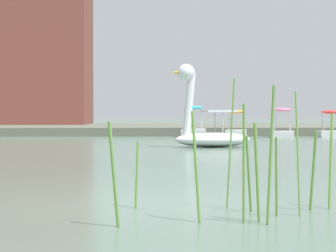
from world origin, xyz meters
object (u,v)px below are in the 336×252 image
Objects in this scene: swan_boat at (209,130)px; pedal_boat_pink at (283,128)px; pedal_boat_cyan at (194,128)px; pedal_boat_orange at (236,129)px; pedal_boat_red at (331,129)px.

swan_boat reaches higher than pedal_boat_pink.
pedal_boat_pink is (4.70, -0.14, -0.02)m from pedal_boat_cyan.
pedal_boat_cyan reaches higher than pedal_boat_orange.
swan_boat is at bearing -92.51° from pedal_boat_cyan.
pedal_boat_orange is at bearing 178.74° from pedal_boat_red.
pedal_boat_cyan is 4.70m from pedal_boat_pink.
pedal_boat_pink reaches higher than pedal_boat_orange.
pedal_boat_orange is at bearing 176.55° from pedal_boat_pink.
swan_boat is 1.32× the size of pedal_boat_cyan.
pedal_boat_cyan is 2.24m from pedal_boat_orange.
swan_boat is 11.10m from pedal_boat_cyan.
pedal_boat_red is (7.31, -0.11, -0.08)m from pedal_boat_cyan.
pedal_boat_cyan reaches higher than pedal_boat_red.
pedal_boat_red is (7.80, 10.98, -0.22)m from swan_boat.
swan_boat is 11.43m from pedal_boat_orange.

